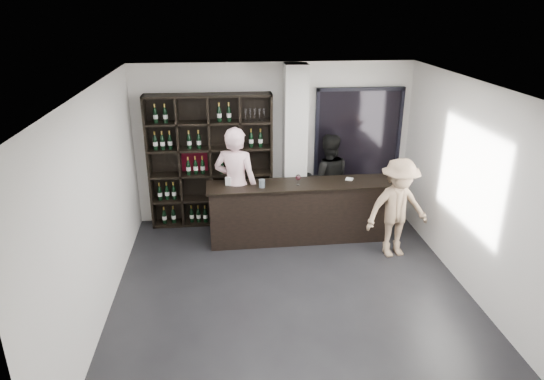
{
  "coord_description": "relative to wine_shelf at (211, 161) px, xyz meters",
  "views": [
    {
      "loc": [
        -0.85,
        -5.74,
        3.88
      ],
      "look_at": [
        -0.19,
        1.1,
        1.19
      ],
      "focal_mm": 32.0,
      "sensor_mm": 36.0,
      "label": 1
    }
  ],
  "objects": [
    {
      "name": "wine_shelf",
      "position": [
        0.0,
        0.0,
        0.0
      ],
      "size": [
        2.2,
        0.35,
        2.4
      ],
      "primitive_type": null,
      "color": "black",
      "rests_on": "floor"
    },
    {
      "name": "floor",
      "position": [
        1.15,
        -2.57,
        -1.2
      ],
      "size": [
        5.0,
        5.5,
        0.01
      ],
      "primitive_type": "cube",
      "color": "black",
      "rests_on": "ground"
    },
    {
      "name": "structural_column",
      "position": [
        1.5,
        -0.1,
        0.25
      ],
      "size": [
        0.4,
        0.4,
        2.9
      ],
      "primitive_type": "cube",
      "color": "silver",
      "rests_on": "floor"
    },
    {
      "name": "wine_glass",
      "position": [
        1.45,
        -0.88,
        -0.07
      ],
      "size": [
        0.09,
        0.09,
        0.21
      ],
      "primitive_type": null,
      "rotation": [
        0.0,
        0.0,
        0.03
      ],
      "color": "white",
      "rests_on": "tasting_counter"
    },
    {
      "name": "taster_black",
      "position": [
        2.1,
        -0.17,
        -0.36
      ],
      "size": [
        0.88,
        0.72,
        1.69
      ],
      "primitive_type": "imported",
      "rotation": [
        0.0,
        0.0,
        3.04
      ],
      "color": "black",
      "rests_on": "floor"
    },
    {
      "name": "taster_pink",
      "position": [
        0.42,
        -0.72,
        -0.2
      ],
      "size": [
        0.84,
        0.68,
        2.0
      ],
      "primitive_type": "imported",
      "rotation": [
        0.0,
        0.0,
        2.82
      ],
      "color": "#FFC9D1",
      "rests_on": "floor"
    },
    {
      "name": "spit_cup",
      "position": [
        0.85,
        -0.93,
        -0.1
      ],
      "size": [
        0.13,
        0.13,
        0.14
      ],
      "primitive_type": "cylinder",
      "rotation": [
        0.0,
        0.0,
        -0.42
      ],
      "color": "#9EB2BF",
      "rests_on": "tasting_counter"
    },
    {
      "name": "glass_panel",
      "position": [
        2.7,
        0.12,
        0.2
      ],
      "size": [
        1.6,
        0.08,
        2.1
      ],
      "color": "black",
      "rests_on": "floor"
    },
    {
      "name": "tasting_counter",
      "position": [
        1.5,
        -0.82,
        -0.68
      ],
      "size": [
        3.13,
        0.65,
        1.03
      ],
      "rotation": [
        0.0,
        0.0,
        0.02
      ],
      "color": "black",
      "rests_on": "floor"
    },
    {
      "name": "card_stand",
      "position": [
        0.3,
        -0.78,
        -0.1
      ],
      "size": [
        0.1,
        0.07,
        0.14
      ],
      "primitive_type": "cube",
      "rotation": [
        0.0,
        0.0,
        -0.34
      ],
      "color": "white",
      "rests_on": "tasting_counter"
    },
    {
      "name": "napkin_stack",
      "position": [
        2.36,
        -0.71,
        -0.16
      ],
      "size": [
        0.16,
        0.16,
        0.02
      ],
      "primitive_type": "cube",
      "rotation": [
        0.0,
        0.0,
        -0.43
      ],
      "color": "white",
      "rests_on": "tasting_counter"
    },
    {
      "name": "customer",
      "position": [
        2.95,
        -1.52,
        -0.38
      ],
      "size": [
        1.14,
        0.78,
        1.64
      ],
      "primitive_type": "imported",
      "rotation": [
        0.0,
        0.0,
        0.17
      ],
      "color": "#977A5F",
      "rests_on": "floor"
    }
  ]
}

